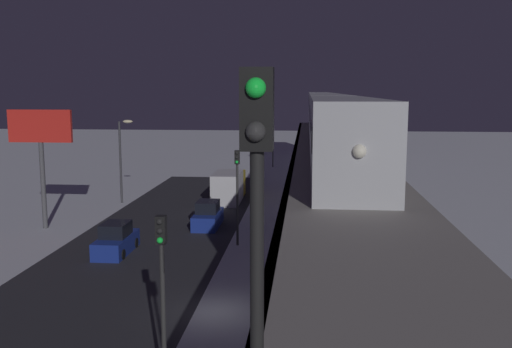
# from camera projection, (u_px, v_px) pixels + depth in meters

# --- Properties ---
(ground_plane) EXTENTS (240.00, 240.00, 0.00)m
(ground_plane) POSITION_uv_depth(u_px,v_px,m) (212.00, 312.00, 26.66)
(ground_plane) COLOR silver
(avenue_asphalt) EXTENTS (11.00, 82.38, 0.01)m
(avenue_asphalt) POSITION_uv_depth(u_px,v_px,m) (82.00, 307.00, 27.22)
(avenue_asphalt) COLOR #28282D
(avenue_asphalt) RESTS_ON ground_plane
(elevated_railway) EXTENTS (5.00, 82.38, 6.57)m
(elevated_railway) POSITION_uv_depth(u_px,v_px,m) (341.00, 195.00, 25.30)
(elevated_railway) COLOR gray
(elevated_railway) RESTS_ON ground_plane
(subway_train) EXTENTS (2.94, 74.07, 3.40)m
(subway_train) POSITION_uv_depth(u_px,v_px,m) (325.00, 111.00, 54.03)
(subway_train) COLOR #B7BABF
(subway_train) RESTS_ON elevated_railway
(rail_signal) EXTENTS (0.36, 0.41, 4.00)m
(rail_signal) POSITION_uv_depth(u_px,v_px,m) (257.00, 184.00, 6.26)
(rail_signal) COLOR black
(rail_signal) RESTS_ON elevated_railway
(sedan_blue) EXTENTS (1.91, 4.36, 1.97)m
(sedan_blue) POSITION_uv_depth(u_px,v_px,m) (116.00, 241.00, 36.20)
(sedan_blue) COLOR navy
(sedan_blue) RESTS_ON ground_plane
(sedan_blue_2) EXTENTS (1.80, 4.37, 1.97)m
(sedan_blue_2) POSITION_uv_depth(u_px,v_px,m) (208.00, 216.00, 43.25)
(sedan_blue_2) COLOR navy
(sedan_blue_2) RESTS_ON ground_plane
(box_truck) EXTENTS (2.40, 7.40, 2.80)m
(box_truck) POSITION_uv_depth(u_px,v_px,m) (229.00, 186.00, 53.35)
(box_truck) COLOR gold
(box_truck) RESTS_ON ground_plane
(traffic_light_near) EXTENTS (0.32, 0.44, 6.40)m
(traffic_light_near) POSITION_uv_depth(u_px,v_px,m) (162.00, 283.00, 18.19)
(traffic_light_near) COLOR #2D2D2D
(traffic_light_near) RESTS_ON ground_plane
(traffic_light_mid) EXTENTS (0.32, 0.44, 6.40)m
(traffic_light_mid) POSITION_uv_depth(u_px,v_px,m) (237.00, 184.00, 37.51)
(traffic_light_mid) COLOR #2D2D2D
(traffic_light_mid) RESTS_ON ground_plane
(traffic_light_far) EXTENTS (0.32, 0.44, 6.40)m
(traffic_light_far) POSITION_uv_depth(u_px,v_px,m) (261.00, 152.00, 56.84)
(traffic_light_far) COLOR #2D2D2D
(traffic_light_far) RESTS_ON ground_plane
(traffic_light_distant) EXTENTS (0.32, 0.44, 6.40)m
(traffic_light_distant) POSITION_uv_depth(u_px,v_px,m) (273.00, 136.00, 76.17)
(traffic_light_distant) COLOR #2D2D2D
(traffic_light_distant) RESTS_ON ground_plane
(commercial_billboard) EXTENTS (4.80, 0.36, 8.90)m
(commercial_billboard) POSITION_uv_depth(u_px,v_px,m) (41.00, 138.00, 41.80)
(commercial_billboard) COLOR #4C4C51
(commercial_billboard) RESTS_ON ground_plane
(street_lamp_far) EXTENTS (1.35, 0.44, 7.65)m
(street_lamp_far) POSITION_uv_depth(u_px,v_px,m) (123.00, 151.00, 51.68)
(street_lamp_far) COLOR #38383D
(street_lamp_far) RESTS_ON ground_plane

